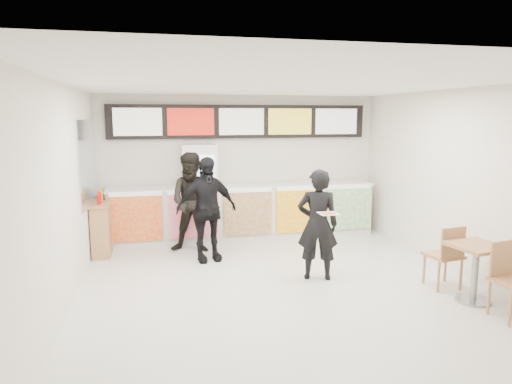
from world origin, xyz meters
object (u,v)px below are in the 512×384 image
object	(u,v)px
customer_mid	(206,209)
cafe_table	(476,262)
condiment_ledge	(102,228)
drinks_fridge	(200,193)
customer_left	(194,203)
customer_main	(318,225)
service_counter	(244,211)

from	to	relation	value
customer_mid	cafe_table	bearing A→B (deg)	-48.96
condiment_ledge	drinks_fridge	bearing A→B (deg)	17.03
customer_left	condiment_ledge	xyz separation A→B (m)	(-1.70, 0.19, -0.45)
customer_main	cafe_table	world-z (taller)	customer_main
drinks_fridge	cafe_table	distance (m)	5.30
cafe_table	condiment_ledge	world-z (taller)	condiment_ledge
customer_mid	condiment_ledge	size ratio (longest dim) A/B	1.59
customer_main	cafe_table	distance (m)	2.29
customer_mid	condiment_ledge	world-z (taller)	customer_mid
drinks_fridge	cafe_table	size ratio (longest dim) A/B	1.17
customer_mid	customer_main	bearing A→B (deg)	-50.35
cafe_table	drinks_fridge	bearing A→B (deg)	121.31
cafe_table	condiment_ledge	distance (m)	6.32
customer_main	customer_left	xyz separation A→B (m)	(-1.77, 1.92, 0.07)
customer_main	condiment_ledge	size ratio (longest dim) A/B	1.50
customer_mid	service_counter	bearing A→B (deg)	44.10
service_counter	customer_main	bearing A→B (deg)	-76.30
condiment_ledge	cafe_table	bearing A→B (deg)	-33.22
customer_left	condiment_ledge	size ratio (longest dim) A/B	1.62
cafe_table	condiment_ledge	size ratio (longest dim) A/B	1.46
customer_left	service_counter	bearing A→B (deg)	47.56
service_counter	customer_left	xyz separation A→B (m)	(-1.12, -0.75, 0.38)
customer_main	customer_mid	size ratio (longest dim) A/B	0.94
customer_mid	cafe_table	distance (m)	4.35
customer_main	customer_left	world-z (taller)	customer_left
cafe_table	customer_left	bearing A→B (deg)	128.83
customer_mid	customer_left	bearing A→B (deg)	94.69
service_counter	customer_left	bearing A→B (deg)	-146.22
service_counter	drinks_fridge	distance (m)	1.03
customer_main	condiment_ledge	bearing A→B (deg)	-14.96
service_counter	customer_left	world-z (taller)	customer_left
drinks_fridge	customer_main	world-z (taller)	drinks_fridge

